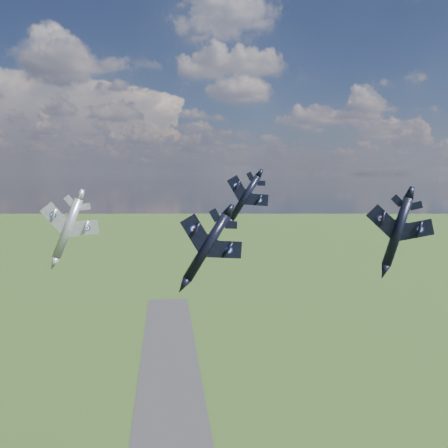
{
  "coord_description": "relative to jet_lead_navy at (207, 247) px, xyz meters",
  "views": [
    {
      "loc": [
        -0.72,
        -60.79,
        90.22
      ],
      "look_at": [
        8.7,
        9.28,
        82.14
      ],
      "focal_mm": 35.0,
      "sensor_mm": 36.0,
      "label": 1
    }
  ],
  "objects": [
    {
      "name": "jet_lead_navy",
      "position": [
        0.0,
        0.0,
        0.0
      ],
      "size": [
        11.3,
        15.55,
        8.51
      ],
      "primitive_type": null,
      "rotation": [
        0.0,
        0.55,
        0.02
      ],
      "color": "black"
    },
    {
      "name": "jet_right_navy",
      "position": [
        26.3,
        -6.64,
        2.7
      ],
      "size": [
        14.05,
        16.23,
        5.27
      ],
      "primitive_type": null,
      "rotation": [
        0.0,
        0.26,
        -0.33
      ],
      "color": "black"
    },
    {
      "name": "jet_high_navy",
      "position": [
        9.62,
        21.64,
        6.08
      ],
      "size": [
        11.43,
        14.82,
        7.62
      ],
      "primitive_type": null,
      "rotation": [
        0.0,
        0.55,
        -0.12
      ],
      "color": "black"
    },
    {
      "name": "jet_left_silver",
      "position": [
        -22.12,
        10.83,
        1.83
      ],
      "size": [
        10.9,
        14.61,
        6.77
      ],
      "primitive_type": null,
      "rotation": [
        0.0,
        0.4,
        -0.01
      ],
      "color": "gray"
    }
  ]
}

